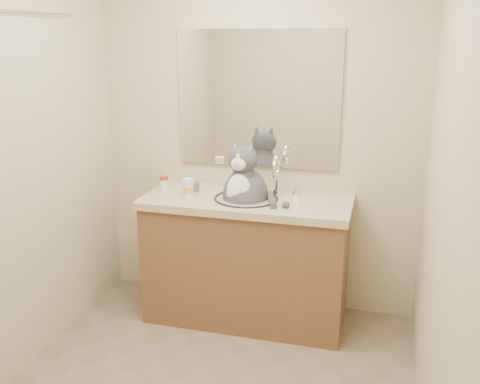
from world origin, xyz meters
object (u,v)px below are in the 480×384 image
(pill_bottle_redcap, at_px, (164,183))
(pill_bottle_orange, at_px, (188,188))
(cat, at_px, (245,193))
(grey_canister, at_px, (196,187))

(pill_bottle_redcap, height_order, pill_bottle_orange, pill_bottle_orange)
(cat, distance_m, grey_canister, 0.36)
(cat, xyz_separation_m, pill_bottle_orange, (-0.36, -0.07, 0.03))
(cat, height_order, pill_bottle_redcap, cat)
(pill_bottle_redcap, xyz_separation_m, grey_canister, (0.22, 0.03, -0.02))
(pill_bottle_redcap, distance_m, pill_bottle_orange, 0.24)
(cat, distance_m, pill_bottle_orange, 0.37)
(pill_bottle_orange, bearing_deg, cat, 10.84)
(cat, relative_size, grey_canister, 9.25)
(pill_bottle_redcap, bearing_deg, grey_canister, 8.33)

